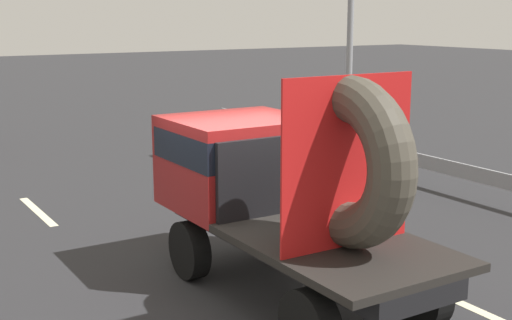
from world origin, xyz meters
TOP-DOWN VIEW (x-y plane):
  - ground_plane at (0.00, 0.00)m, footprint 120.00×120.00m
  - flatbed_truck at (0.28, -0.41)m, footprint 2.02×4.79m
  - guardrail at (6.51, 4.98)m, footprint 0.10×14.58m
  - lane_dash_left_far at (-1.56, 5.30)m, footprint 0.16×2.33m
  - lane_dash_right_far at (2.13, 4.89)m, footprint 0.16×2.01m

SIDE VIEW (x-z plane):
  - ground_plane at x=0.00m, z-range 0.00..0.00m
  - lane_dash_left_far at x=-1.56m, z-range 0.00..0.01m
  - lane_dash_right_far at x=2.13m, z-range 0.00..0.01m
  - guardrail at x=6.51m, z-range 0.17..0.88m
  - flatbed_truck at x=0.28m, z-range 0.00..3.15m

